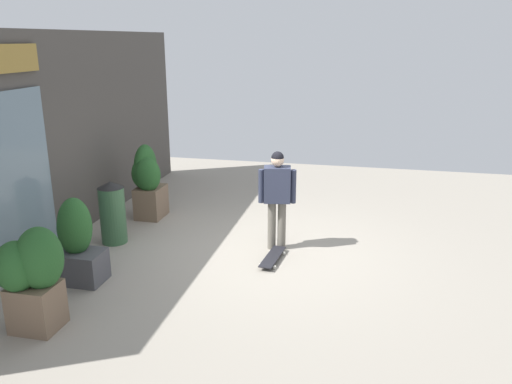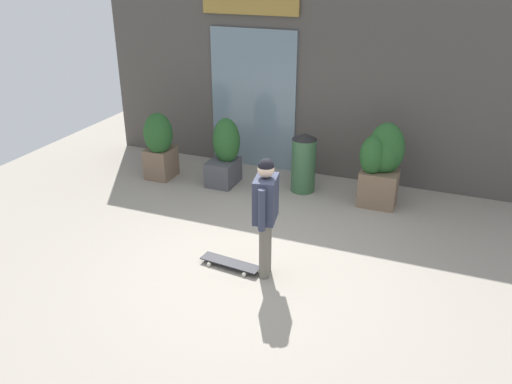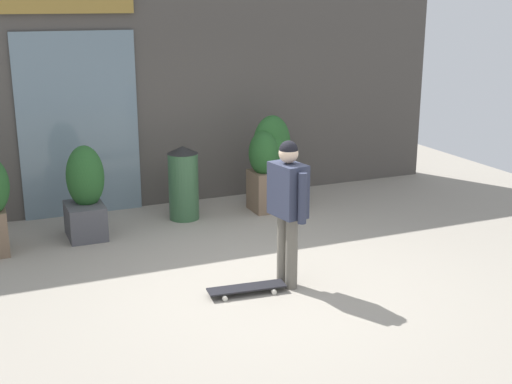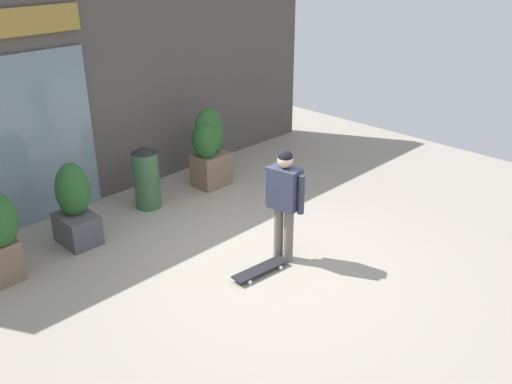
{
  "view_description": "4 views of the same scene",
  "coord_description": "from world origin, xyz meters",
  "px_view_note": "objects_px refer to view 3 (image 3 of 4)",
  "views": [
    {
      "loc": [
        -7.36,
        -1.49,
        3.27
      ],
      "look_at": [
        -0.09,
        0.13,
        1.01
      ],
      "focal_mm": 35.65,
      "sensor_mm": 36.0,
      "label": 1
    },
    {
      "loc": [
        2.19,
        -5.57,
        3.84
      ],
      "look_at": [
        -0.09,
        0.13,
        1.01
      ],
      "focal_mm": 36.84,
      "sensor_mm": 36.0,
      "label": 2
    },
    {
      "loc": [
        -2.85,
        -6.33,
        3.0
      ],
      "look_at": [
        -0.09,
        0.13,
        1.01
      ],
      "focal_mm": 47.75,
      "sensor_mm": 36.0,
      "label": 3
    },
    {
      "loc": [
        -4.86,
        -4.52,
        4.09
      ],
      "look_at": [
        -0.09,
        0.13,
        1.01
      ],
      "focal_mm": 39.12,
      "sensor_mm": 36.0,
      "label": 4
    }
  ],
  "objects_px": {
    "planter_box_right": "(269,160)",
    "skateboarder": "(288,200)",
    "planter_box_mid": "(85,191)",
    "skateboard": "(247,288)",
    "trash_bin": "(183,183)"
  },
  "relations": [
    {
      "from": "planter_box_right",
      "to": "skateboarder",
      "type": "bearing_deg",
      "value": -110.29
    },
    {
      "from": "skateboard",
      "to": "planter_box_right",
      "type": "height_order",
      "value": "planter_box_right"
    },
    {
      "from": "planter_box_mid",
      "to": "trash_bin",
      "type": "distance_m",
      "value": 1.41
    },
    {
      "from": "skateboarder",
      "to": "planter_box_right",
      "type": "height_order",
      "value": "skateboarder"
    },
    {
      "from": "skateboard",
      "to": "planter_box_right",
      "type": "distance_m",
      "value": 3.12
    },
    {
      "from": "skateboarder",
      "to": "planter_box_mid",
      "type": "distance_m",
      "value": 3.04
    },
    {
      "from": "skateboard",
      "to": "trash_bin",
      "type": "height_order",
      "value": "trash_bin"
    },
    {
      "from": "skateboard",
      "to": "trash_bin",
      "type": "distance_m",
      "value": 2.76
    },
    {
      "from": "skateboarder",
      "to": "planter_box_right",
      "type": "xyz_separation_m",
      "value": [
        0.98,
        2.64,
        -0.23
      ]
    },
    {
      "from": "skateboarder",
      "to": "planter_box_mid",
      "type": "xyz_separation_m",
      "value": [
        -1.71,
        2.49,
        -0.36
      ]
    },
    {
      "from": "skateboarder",
      "to": "skateboard",
      "type": "relative_size",
      "value": 1.88
    },
    {
      "from": "planter_box_right",
      "to": "planter_box_mid",
      "type": "height_order",
      "value": "planter_box_right"
    },
    {
      "from": "skateboarder",
      "to": "planter_box_mid",
      "type": "height_order",
      "value": "skateboarder"
    },
    {
      "from": "planter_box_right",
      "to": "planter_box_mid",
      "type": "bearing_deg",
      "value": -176.78
    },
    {
      "from": "skateboarder",
      "to": "skateboard",
      "type": "distance_m",
      "value": 1.03
    }
  ]
}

